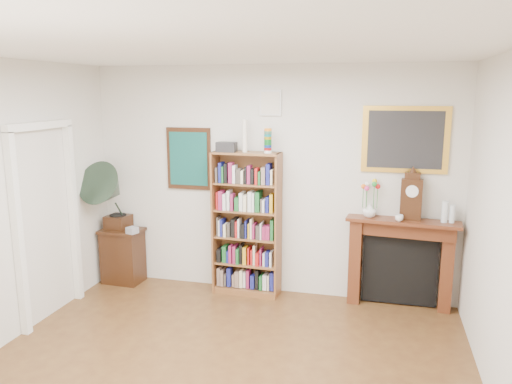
% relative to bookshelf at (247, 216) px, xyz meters
% --- Properties ---
extents(room, '(4.51, 5.01, 2.81)m').
position_rel_bookshelf_xyz_m(room, '(0.26, -2.33, 0.41)').
color(room, '#4C2C17').
rests_on(room, ground).
extents(door_casing, '(0.08, 1.02, 2.17)m').
position_rel_bookshelf_xyz_m(door_casing, '(-1.95, -1.13, 0.27)').
color(door_casing, white).
rests_on(door_casing, left_wall).
extents(teal_poster, '(0.58, 0.04, 0.78)m').
position_rel_bookshelf_xyz_m(teal_poster, '(-0.79, 0.15, 0.66)').
color(teal_poster, black).
rests_on(teal_poster, back_wall).
extents(small_picture, '(0.26, 0.04, 0.30)m').
position_rel_bookshelf_xyz_m(small_picture, '(0.26, 0.15, 1.36)').
color(small_picture, white).
rests_on(small_picture, back_wall).
extents(gilt_painting, '(0.95, 0.04, 0.75)m').
position_rel_bookshelf_xyz_m(gilt_painting, '(1.81, 0.15, 0.96)').
color(gilt_painting, gold).
rests_on(gilt_painting, back_wall).
extents(bookshelf, '(0.83, 0.33, 2.04)m').
position_rel_bookshelf_xyz_m(bookshelf, '(0.00, 0.00, 0.00)').
color(bookshelf, brown).
rests_on(bookshelf, floor).
extents(side_cabinet, '(0.54, 0.40, 0.72)m').
position_rel_bookshelf_xyz_m(side_cabinet, '(-1.68, -0.05, -0.63)').
color(side_cabinet, black).
rests_on(side_cabinet, floor).
extents(fireplace, '(1.27, 0.41, 1.06)m').
position_rel_bookshelf_xyz_m(fireplace, '(1.83, 0.07, -0.37)').
color(fireplace, '#532913').
rests_on(fireplace, floor).
extents(gramophone, '(0.62, 0.75, 0.92)m').
position_rel_bookshelf_xyz_m(gramophone, '(-1.74, -0.16, 0.25)').
color(gramophone, black).
rests_on(gramophone, side_cabinet).
extents(cd_stack, '(0.15, 0.15, 0.08)m').
position_rel_bookshelf_xyz_m(cd_stack, '(-1.45, -0.18, -0.23)').
color(cd_stack, '#B9BAC6').
rests_on(cd_stack, side_cabinet).
extents(mantel_clock, '(0.24, 0.15, 0.54)m').
position_rel_bookshelf_xyz_m(mantel_clock, '(1.91, 0.05, 0.33)').
color(mantel_clock, black).
rests_on(mantel_clock, fireplace).
extents(flower_vase, '(0.20, 0.20, 0.17)m').
position_rel_bookshelf_xyz_m(flower_vase, '(1.46, 0.05, 0.15)').
color(flower_vase, silver).
rests_on(flower_vase, fireplace).
extents(teacup, '(0.10, 0.10, 0.07)m').
position_rel_bookshelf_xyz_m(teacup, '(1.79, -0.06, 0.10)').
color(teacup, white).
rests_on(teacup, fireplace).
extents(bottle_left, '(0.07, 0.07, 0.24)m').
position_rel_bookshelf_xyz_m(bottle_left, '(2.27, 0.01, 0.19)').
color(bottle_left, silver).
rests_on(bottle_left, fireplace).
extents(bottle_right, '(0.06, 0.06, 0.20)m').
position_rel_bookshelf_xyz_m(bottle_right, '(2.35, 0.01, 0.17)').
color(bottle_right, silver).
rests_on(bottle_right, fireplace).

